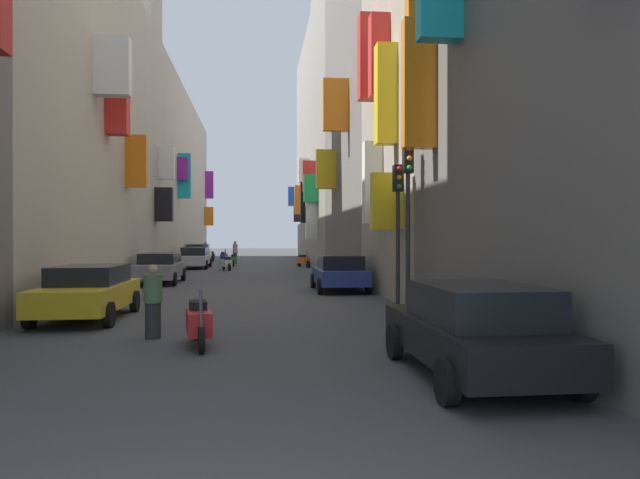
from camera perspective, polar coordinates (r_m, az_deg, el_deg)
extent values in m
plane|color=#424244|center=(32.66, -7.49, -3.43)|extent=(140.00, 140.00, 0.00)
cube|color=#BCB29E|center=(24.08, -27.84, 11.49)|extent=(6.00, 16.82, 13.61)
cube|color=orange|center=(25.42, -18.27, 7.62)|extent=(0.88, 0.35, 2.24)
cube|color=white|center=(21.58, -20.45, 16.23)|extent=(1.20, 0.55, 2.04)
cube|color=red|center=(22.83, -20.02, 13.52)|extent=(0.80, 0.65, 2.82)
cube|color=#B2A899|center=(34.23, -21.43, 13.76)|extent=(6.00, 3.50, 20.20)
cube|color=white|center=(33.32, -15.43, 7.55)|extent=(0.87, 0.37, 1.85)
cube|color=black|center=(32.02, -15.67, 3.46)|extent=(0.94, 0.56, 1.86)
cube|color=#B2A899|center=(49.23, -16.53, 5.76)|extent=(6.00, 28.69, 13.64)
cube|color=purple|center=(61.55, -11.25, 5.49)|extent=(0.86, 0.50, 2.93)
cube|color=orange|center=(59.98, -11.31, 2.35)|extent=(0.96, 0.36, 1.95)
cube|color=#19B2BF|center=(40.99, -13.69, 6.34)|extent=(0.89, 0.44, 3.19)
cube|color=purple|center=(40.70, -13.86, 7.05)|extent=(0.74, 0.41, 1.58)
cube|color=orange|center=(14.91, 10.23, 19.63)|extent=(0.70, 0.39, 2.96)
cube|color=orange|center=(14.50, 10.08, 15.40)|extent=(0.81, 0.36, 3.18)
cube|color=#9E9384|center=(21.60, 14.60, 17.79)|extent=(6.00, 7.98, 17.22)
cube|color=white|center=(19.87, 5.41, 5.79)|extent=(0.66, 0.51, 2.89)
cube|color=red|center=(21.80, 4.86, 18.08)|extent=(0.65, 0.62, 3.16)
cube|color=yellow|center=(17.01, 6.86, 3.90)|extent=(0.97, 0.38, 1.71)
cube|color=red|center=(19.73, 6.08, 18.17)|extent=(0.65, 0.59, 2.73)
cube|color=yellow|center=(18.37, 6.75, 14.52)|extent=(0.66, 0.57, 3.16)
cube|color=slate|center=(31.65, 7.58, 15.33)|extent=(6.00, 12.87, 20.66)
cube|color=orange|center=(27.62, 1.63, 13.58)|extent=(1.25, 0.39, 2.52)
cube|color=yellow|center=(31.60, 0.61, 7.18)|extent=(1.10, 0.60, 2.18)
cube|color=gray|center=(42.71, 3.77, 11.90)|extent=(6.00, 10.15, 21.44)
cube|color=white|center=(40.86, -0.86, 1.99)|extent=(0.88, 0.44, 2.77)
cube|color=black|center=(42.00, -1.21, 3.80)|extent=(1.18, 0.42, 3.06)
cube|color=red|center=(41.83, -1.08, 6.47)|extent=(1.05, 0.42, 2.33)
cube|color=green|center=(40.56, -0.92, 5.26)|extent=(1.05, 0.47, 1.98)
cube|color=gray|center=(55.54, 1.33, 8.85)|extent=(6.00, 16.33, 20.78)
cube|color=orange|center=(49.43, -1.96, 4.07)|extent=(1.13, 0.43, 2.57)
cube|color=white|center=(47.54, -1.65, 7.05)|extent=(0.95, 0.64, 2.03)
cube|color=black|center=(56.89, -2.34, 3.13)|extent=(0.73, 0.55, 2.61)
cube|color=blue|center=(62.10, -2.81, 4.42)|extent=(1.02, 0.43, 2.12)
cube|color=gold|center=(15.43, -22.69, -5.36)|extent=(1.75, 4.16, 0.60)
cube|color=black|center=(15.58, -22.47, -3.33)|extent=(1.54, 2.33, 0.47)
cylinder|color=black|center=(13.92, -20.79, -7.21)|extent=(0.18, 0.60, 0.60)
cylinder|color=black|center=(14.45, -27.59, -6.95)|extent=(0.18, 0.60, 0.60)
cylinder|color=black|center=(16.57, -18.42, -6.01)|extent=(0.18, 0.60, 0.60)
cylinder|color=black|center=(17.02, -24.23, -5.85)|extent=(0.18, 0.60, 0.60)
cube|color=#B7B7BC|center=(38.27, -12.71, -2.02)|extent=(1.82, 4.48, 0.57)
cube|color=black|center=(38.48, -12.67, -1.18)|extent=(1.60, 2.51, 0.54)
cylinder|color=black|center=(36.73, -11.55, -2.56)|extent=(0.18, 0.60, 0.60)
cylinder|color=black|center=(36.94, -14.37, -2.54)|extent=(0.18, 0.60, 0.60)
cylinder|color=black|center=(39.67, -11.17, -2.35)|extent=(0.18, 0.60, 0.60)
cylinder|color=black|center=(39.86, -13.78, -2.34)|extent=(0.18, 0.60, 0.60)
cube|color=navy|center=(21.84, 1.98, -3.74)|extent=(1.79, 3.94, 0.56)
cube|color=black|center=(21.61, 2.05, -2.33)|extent=(1.57, 2.21, 0.53)
cylinder|color=black|center=(23.04, -0.70, -4.23)|extent=(0.18, 0.60, 0.60)
cylinder|color=black|center=(23.28, 3.69, -4.18)|extent=(0.18, 0.60, 0.60)
cylinder|color=black|center=(20.46, 0.02, -4.80)|extent=(0.18, 0.60, 0.60)
cylinder|color=black|center=(20.73, 4.96, -4.73)|extent=(0.18, 0.60, 0.60)
cube|color=slate|center=(26.19, -16.12, -3.04)|extent=(1.75, 4.47, 0.60)
cube|color=black|center=(26.38, -16.04, -1.85)|extent=(1.54, 2.50, 0.47)
cylinder|color=black|center=(24.62, -14.69, -3.95)|extent=(0.18, 0.60, 0.60)
cylinder|color=black|center=(24.93, -18.69, -3.90)|extent=(0.18, 0.60, 0.60)
cylinder|color=black|center=(27.53, -13.80, -3.50)|extent=(0.18, 0.60, 0.60)
cylinder|color=black|center=(27.82, -17.39, -3.47)|extent=(0.18, 0.60, 0.60)
cube|color=black|center=(8.80, 15.44, -9.73)|extent=(1.76, 4.05, 0.56)
cube|color=black|center=(8.53, 15.95, -6.30)|extent=(1.55, 2.27, 0.54)
cylinder|color=black|center=(9.84, 7.65, -10.32)|extent=(0.18, 0.60, 0.60)
cylinder|color=black|center=(10.39, 17.22, -9.75)|extent=(0.18, 0.60, 0.60)
cylinder|color=black|center=(7.33, 12.87, -14.00)|extent=(0.18, 0.60, 0.60)
cylinder|color=black|center=(8.07, 25.03, -12.70)|extent=(0.18, 0.60, 0.60)
cube|color=white|center=(44.31, -12.38, -1.64)|extent=(1.76, 4.37, 0.66)
cube|color=black|center=(44.51, -12.35, -0.84)|extent=(1.55, 2.45, 0.58)
cylinder|color=black|center=(42.80, -11.41, -2.15)|extent=(0.18, 0.60, 0.60)
cylinder|color=black|center=(42.99, -13.75, -2.15)|extent=(0.18, 0.60, 0.60)
cylinder|color=black|center=(45.67, -11.09, -2.00)|extent=(0.18, 0.60, 0.60)
cylinder|color=black|center=(45.85, -13.29, -2.00)|extent=(0.18, 0.60, 0.60)
cube|color=silver|center=(35.38, -9.55, -2.39)|extent=(0.76, 1.25, 0.45)
cube|color=black|center=(35.16, -9.47, -1.91)|extent=(0.47, 0.63, 0.16)
cylinder|color=#4C4C51|center=(35.94, -9.77, -1.83)|extent=(0.14, 0.28, 0.68)
cylinder|color=black|center=(36.10, -9.82, -2.70)|extent=(0.23, 0.49, 0.48)
cylinder|color=black|center=(34.68, -9.26, -2.82)|extent=(0.23, 0.49, 0.48)
cube|color=orange|center=(38.71, -1.69, -2.16)|extent=(0.82, 1.28, 0.45)
cube|color=black|center=(38.91, -1.83, -1.70)|extent=(0.49, 0.64, 0.16)
cylinder|color=#4C4C51|center=(38.16, -1.32, -1.71)|extent=(0.15, 0.28, 0.68)
cylinder|color=black|center=(38.04, -1.22, -2.54)|extent=(0.26, 0.49, 0.48)
cylinder|color=black|center=(39.41, -2.14, -2.45)|extent=(0.26, 0.49, 0.48)
cube|color=#2D4CAD|center=(47.04, -9.80, -1.73)|extent=(0.59, 1.15, 0.45)
cube|color=black|center=(46.82, -9.85, -1.37)|extent=(0.40, 0.60, 0.16)
cylinder|color=#4C4C51|center=(47.56, -9.67, -1.32)|extent=(0.10, 0.28, 0.68)
cylinder|color=black|center=(47.72, -9.63, -1.98)|extent=(0.17, 0.49, 0.48)
cylinder|color=black|center=(46.37, -9.97, -2.04)|extent=(0.17, 0.49, 0.48)
cube|color=red|center=(11.09, -12.30, -8.25)|extent=(0.63, 1.22, 0.45)
cube|color=black|center=(11.27, -12.37, -6.55)|extent=(0.41, 0.61, 0.16)
cylinder|color=#4C4C51|center=(10.47, -12.10, -6.96)|extent=(0.10, 0.28, 0.68)
cylinder|color=black|center=(10.41, -12.04, -10.06)|extent=(0.18, 0.49, 0.48)
cylinder|color=black|center=(11.84, -12.53, -8.81)|extent=(0.18, 0.49, 0.48)
cube|color=#287F3D|center=(40.62, -8.86, -2.05)|extent=(0.50, 1.19, 0.45)
cube|color=black|center=(40.39, -8.86, -1.63)|extent=(0.35, 0.57, 0.16)
cylinder|color=#4C4C51|center=(41.19, -8.86, -1.56)|extent=(0.07, 0.28, 0.68)
cylinder|color=black|center=(41.36, -8.86, -2.32)|extent=(0.12, 0.48, 0.48)
cylinder|color=black|center=(39.90, -8.85, -2.41)|extent=(0.12, 0.48, 0.48)
cube|color=black|center=(48.89, -11.12, -1.66)|extent=(0.76, 1.16, 0.45)
cube|color=black|center=(48.68, -11.07, -1.31)|extent=(0.48, 0.63, 0.16)
cylinder|color=#4C4C51|center=(49.40, -11.27, -1.26)|extent=(0.14, 0.28, 0.68)
cylinder|color=black|center=(49.55, -11.31, -1.89)|extent=(0.25, 0.49, 0.48)
cylinder|color=black|center=(48.24, -10.93, -1.95)|extent=(0.25, 0.49, 0.48)
cylinder|color=#333333|center=(41.32, -11.64, -2.06)|extent=(0.34, 0.34, 0.86)
cylinder|color=#335199|center=(41.30, -11.64, -1.00)|extent=(0.41, 0.41, 0.68)
sphere|color=tan|center=(41.29, -11.64, -0.36)|extent=(0.23, 0.23, 0.23)
cylinder|color=#353535|center=(44.10, -8.67, -1.91)|extent=(0.45, 0.45, 0.86)
cylinder|color=pink|center=(44.08, -8.67, -0.91)|extent=(0.53, 0.53, 0.68)
sphere|color=tan|center=(44.07, -8.67, -0.31)|extent=(0.23, 0.23, 0.23)
cylinder|color=#2D2D2D|center=(12.16, -16.72, -7.94)|extent=(0.44, 0.44, 0.74)
cylinder|color=#4C724C|center=(12.09, -16.72, -4.81)|extent=(0.53, 0.53, 0.59)
sphere|color=tan|center=(12.06, -16.73, -2.94)|extent=(0.20, 0.20, 0.20)
cylinder|color=#2D2D2D|center=(15.05, 8.98, -0.50)|extent=(0.12, 0.12, 3.81)
cube|color=black|center=(15.19, 8.98, 8.14)|extent=(0.26, 0.26, 0.75)
sphere|color=red|center=(15.09, 9.13, 9.15)|extent=(0.14, 0.14, 0.14)
sphere|color=orange|center=(15.05, 9.13, 8.21)|extent=(0.14, 0.14, 0.14)
sphere|color=green|center=(15.02, 9.13, 7.26)|extent=(0.14, 0.14, 0.14)
cylinder|color=#2D2D2D|center=(15.82, 7.97, -1.24)|extent=(0.12, 0.12, 3.38)
cube|color=black|center=(15.90, 7.97, 6.23)|extent=(0.26, 0.26, 0.75)
sphere|color=red|center=(15.79, 8.10, 7.18)|extent=(0.14, 0.14, 0.14)
sphere|color=orange|center=(15.77, 8.10, 6.28)|extent=(0.14, 0.14, 0.14)
sphere|color=green|center=(15.74, 8.10, 5.38)|extent=(0.14, 0.14, 0.14)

